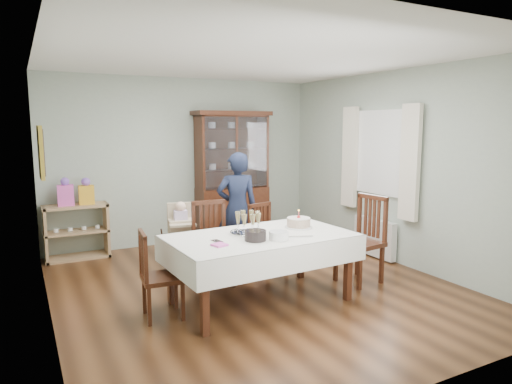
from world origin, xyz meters
TOP-DOWN VIEW (x-y plane):
  - floor at (0.00, 0.00)m, footprint 5.00×5.00m
  - room_shell at (0.00, 0.53)m, footprint 5.00×5.00m
  - dining_table at (-0.16, -0.45)m, footprint 2.05×1.25m
  - china_cabinet at (0.75, 2.26)m, footprint 1.30×0.48m
  - sideboard at (-1.75, 2.28)m, footprint 0.90×0.38m
  - picture_frame at (-2.22, 0.80)m, footprint 0.04×0.48m
  - window at (2.22, 0.30)m, footprint 0.04×1.02m
  - curtain_left at (2.16, -0.32)m, footprint 0.07×0.30m
  - curtain_right at (2.16, 0.92)m, footprint 0.07×0.30m
  - radiator at (2.16, 0.30)m, footprint 0.10×0.80m
  - chair_far_left at (-0.39, 0.33)m, footprint 0.50×0.50m
  - chair_far_right at (0.42, 0.41)m, footprint 0.49×0.49m
  - chair_end_left at (-1.25, -0.35)m, footprint 0.44×0.44m
  - chair_end_right at (1.25, -0.44)m, footprint 0.54×0.54m
  - woman at (0.23, 0.97)m, footprint 0.65×0.52m
  - high_chair at (-0.61, 0.92)m, footprint 0.50×0.50m
  - champagne_tray at (-0.25, -0.33)m, footprint 0.40×0.40m
  - birthday_cake at (0.40, -0.35)m, footprint 0.32×0.32m
  - plate_stack_dark at (-0.32, -0.64)m, footprint 0.27×0.27m
  - plate_stack_white at (-0.09, -0.72)m, footprint 0.25×0.25m
  - napkin_stack at (-0.74, -0.66)m, footprint 0.16×0.16m
  - cutlery at (-0.73, -0.50)m, footprint 0.12×0.16m
  - cake_knife at (0.17, -0.73)m, footprint 0.27×0.13m
  - gift_bag_pink at (-1.87, 2.26)m, footprint 0.23×0.15m
  - gift_bag_orange at (-1.59, 2.26)m, footprint 0.22×0.16m

SIDE VIEW (x-z plane):
  - floor at x=0.00m, z-range 0.00..0.00m
  - chair_end_left at x=-1.25m, z-range -0.18..0.72m
  - chair_far_right at x=0.42m, z-range -0.18..0.72m
  - radiator at x=2.16m, z-range 0.02..0.57m
  - chair_far_left at x=-0.39m, z-range -0.20..0.81m
  - chair_end_right at x=1.25m, z-range -0.22..0.86m
  - high_chair at x=-0.61m, z-range -0.11..0.85m
  - dining_table at x=-0.16m, z-range 0.00..0.76m
  - sideboard at x=-1.75m, z-range 0.00..0.80m
  - cutlery at x=-0.73m, z-range 0.76..0.77m
  - cake_knife at x=0.17m, z-range 0.76..0.77m
  - napkin_stack at x=-0.74m, z-range 0.76..0.78m
  - woman at x=0.23m, z-range 0.00..1.58m
  - plate_stack_white at x=-0.09m, z-range 0.76..0.85m
  - plate_stack_dark at x=-0.32m, z-range 0.76..0.87m
  - birthday_cake at x=0.40m, z-range 0.71..0.93m
  - champagne_tray at x=-0.25m, z-range 0.71..0.96m
  - gift_bag_orange at x=-1.59m, z-range 0.78..1.17m
  - gift_bag_pink at x=-1.87m, z-range 0.78..1.18m
  - china_cabinet at x=0.75m, z-range 0.04..2.21m
  - curtain_left at x=2.16m, z-range 0.67..2.23m
  - curtain_right at x=2.16m, z-range 0.67..2.23m
  - window at x=2.22m, z-range 0.94..2.16m
  - picture_frame at x=-2.22m, z-range 1.36..1.94m
  - room_shell at x=0.00m, z-range -0.80..4.20m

